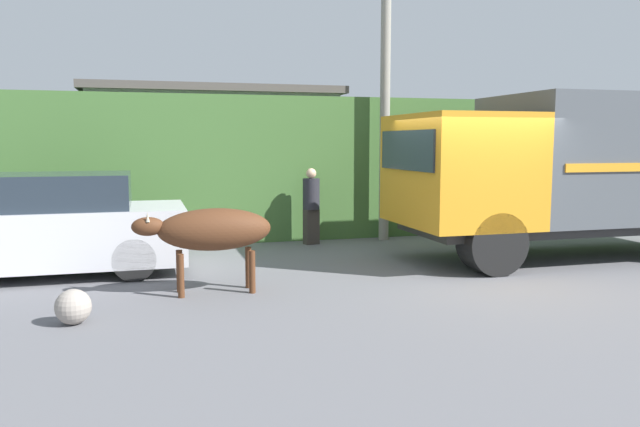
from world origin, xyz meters
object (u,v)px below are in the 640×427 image
at_px(cargo_truck, 576,167).
at_px(roadside_rock, 73,307).
at_px(brown_cow, 212,231).
at_px(pedestrian_on_hill, 311,203).
at_px(parked_suv, 49,226).
at_px(utility_pole, 385,71).

relative_size(cargo_truck, roadside_rock, 15.68).
height_order(brown_cow, roadside_rock, brown_cow).
bearing_deg(brown_cow, pedestrian_on_hill, 67.98).
bearing_deg(parked_suv, roadside_rock, -76.74).
bearing_deg(cargo_truck, pedestrian_on_hill, 148.18).
bearing_deg(pedestrian_on_hill, cargo_truck, 134.18).
relative_size(cargo_truck, pedestrian_on_hill, 4.13).
xyz_separation_m(pedestrian_on_hill, roadside_rock, (-4.17, -4.82, -0.65)).
bearing_deg(roadside_rock, pedestrian_on_hill, 49.15).
height_order(cargo_truck, utility_pole, utility_pole).
xyz_separation_m(cargo_truck, parked_suv, (-9.12, 0.93, -0.89)).
distance_m(cargo_truck, roadside_rock, 8.85).
bearing_deg(utility_pole, roadside_rock, -139.61).
xyz_separation_m(parked_suv, utility_pole, (6.49, 1.94, 2.83)).
bearing_deg(utility_pole, parked_suv, -163.37).
distance_m(brown_cow, parked_suv, 3.06).
bearing_deg(parked_suv, brown_cow, -37.82).
distance_m(brown_cow, roadside_rock, 2.16).
xyz_separation_m(parked_suv, pedestrian_on_hill, (4.81, 1.79, 0.08)).
bearing_deg(utility_pole, cargo_truck, -47.39).
bearing_deg(parked_suv, pedestrian_on_hill, 21.61).
distance_m(parked_suv, utility_pole, 7.34).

